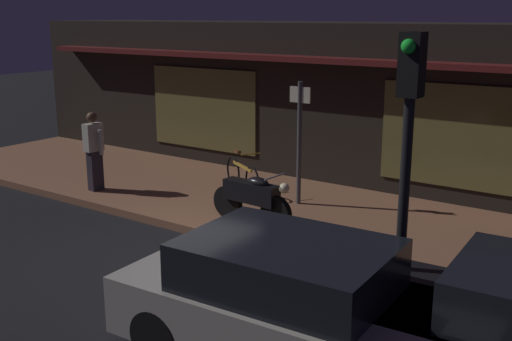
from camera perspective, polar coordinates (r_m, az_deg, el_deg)
The scene contains 9 objects.
ground_plane at distance 10.23m, azimuth -8.85°, elevation -7.70°, with size 60.00×60.00×0.00m, color black.
sidewalk_slab at distance 12.40m, azimuth 0.76°, elevation -3.23°, with size 18.00×4.00×0.15m, color brown.
storefront_building at distance 14.88m, azimuth 8.20°, elevation 6.39°, with size 18.00×3.30×3.60m.
motorcycle at distance 10.95m, azimuth -0.30°, elevation -2.45°, with size 1.70×0.55×0.97m.
bicycle_parked at distance 12.98m, azimuth -1.26°, elevation -0.43°, with size 1.46×0.86×0.91m.
person_photographer at distance 13.44m, azimuth -14.67°, elevation 1.88°, with size 0.62×0.40×1.67m.
sign_post at distance 11.97m, azimuth 4.01°, elevation 3.21°, with size 0.44×0.09×2.40m.
traffic_light_pole at distance 7.08m, azimuth 13.75°, elevation 3.17°, with size 0.24×0.33×3.60m.
parked_car_near at distance 6.91m, azimuth 3.65°, elevation -12.28°, with size 4.18×1.95×1.42m.
Camera 1 is at (6.66, -6.78, 3.78)m, focal length 43.53 mm.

